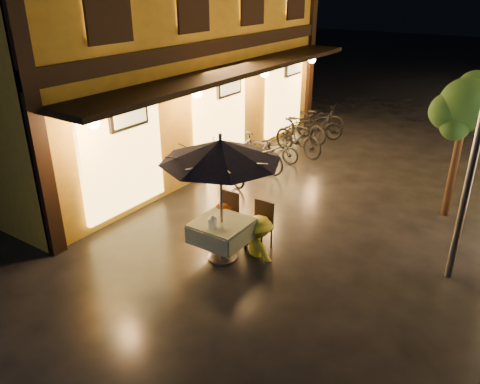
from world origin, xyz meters
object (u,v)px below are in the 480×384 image
Objects in this scene: cafe_table at (222,231)px; table_lantern at (212,221)px; person_yellow at (260,218)px; patio_umbrella at (220,151)px; person_orange at (221,204)px; bicycle_0 at (226,164)px.

table_lantern is at bearing -90.00° from cafe_table.
table_lantern is at bearing 77.84° from person_yellow.
patio_umbrella is 1.50m from person_orange.
bicycle_0 is at bearing -53.83° from person_orange.
person_yellow is 0.84× the size of bicycle_0.
bicycle_0 is at bearing 124.34° from cafe_table.
cafe_table is 3.96× the size of table_lantern.
patio_umbrella is at bearing 90.00° from table_lantern.
table_lantern is 0.97m from person_yellow.
person_orange is at bearing -122.52° from bicycle_0.
person_yellow is (0.47, 0.55, 0.17)m from cafe_table.
bicycle_0 is (-2.13, 3.12, -1.67)m from patio_umbrella.
table_lantern is (-0.00, -0.28, -1.23)m from patio_umbrella.
person_orange is (-0.40, 0.55, 0.22)m from cafe_table.
patio_umbrella reaches higher than cafe_table.
person_yellow reaches higher than table_lantern.
table_lantern is 0.92m from person_orange.
table_lantern is at bearing 118.37° from person_orange.
person_orange is 1.07× the size of person_yellow.
cafe_table is at bearing 67.00° from person_yellow.
table_lantern reaches higher than cafe_table.
bicycle_0 is at bearing 122.11° from table_lantern.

